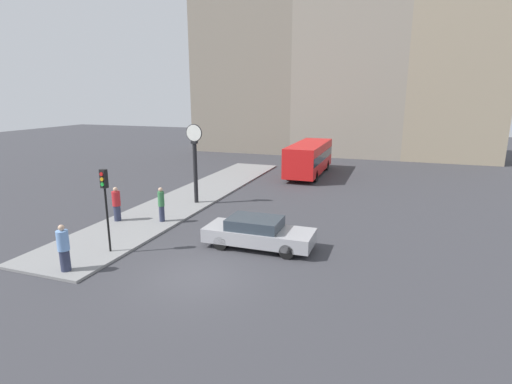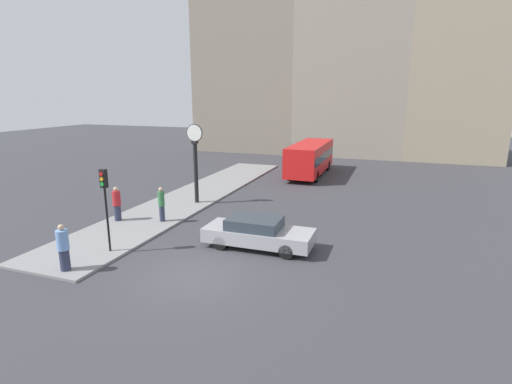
# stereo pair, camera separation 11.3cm
# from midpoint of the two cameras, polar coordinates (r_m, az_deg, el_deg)

# --- Properties ---
(ground_plane) EXTENTS (120.00, 120.00, 0.00)m
(ground_plane) POSITION_cam_midpoint_polar(r_m,az_deg,el_deg) (15.20, -8.62, -11.76)
(ground_plane) COLOR #38383D
(sidewalk_corner) EXTENTS (3.88, 24.90, 0.11)m
(sidewalk_corner) POSITION_cam_midpoint_polar(r_m,az_deg,el_deg) (26.42, -8.95, -0.54)
(sidewalk_corner) COLOR gray
(sidewalk_corner) RESTS_ON ground_plane
(building_row) EXTENTS (32.35, 5.00, 19.77)m
(building_row) POSITION_cam_midpoint_polar(r_m,az_deg,el_deg) (45.05, 10.52, 16.55)
(building_row) COLOR gray
(building_row) RESTS_ON ground_plane
(sedan_car) EXTENTS (4.73, 1.82, 1.33)m
(sedan_car) POSITION_cam_midpoint_polar(r_m,az_deg,el_deg) (17.40, 0.11, -5.81)
(sedan_car) COLOR #9E9EA3
(sedan_car) RESTS_ON ground_plane
(bus_distant) EXTENTS (2.40, 8.28, 2.62)m
(bus_distant) POSITION_cam_midpoint_polar(r_m,az_deg,el_deg) (33.19, 7.50, 4.99)
(bus_distant) COLOR red
(bus_distant) RESTS_ON ground_plane
(traffic_light_near) EXTENTS (0.26, 0.24, 3.49)m
(traffic_light_near) POSITION_cam_midpoint_polar(r_m,az_deg,el_deg) (17.30, -20.93, -0.16)
(traffic_light_near) COLOR black
(traffic_light_near) RESTS_ON sidewalk_corner
(street_clock) EXTENTS (1.03, 0.32, 4.72)m
(street_clock) POSITION_cam_midpoint_polar(r_m,az_deg,el_deg) (24.09, -8.84, 4.47)
(street_clock) COLOR black
(street_clock) RESTS_ON sidewalk_corner
(pedestrian_green_hoodie) EXTENTS (0.32, 0.32, 1.80)m
(pedestrian_green_hoodie) POSITION_cam_midpoint_polar(r_m,az_deg,el_deg) (21.09, -13.52, -1.72)
(pedestrian_green_hoodie) COLOR #2D334C
(pedestrian_green_hoodie) RESTS_ON sidewalk_corner
(pedestrian_blue_stripe) EXTENTS (0.43, 0.43, 1.80)m
(pedestrian_blue_stripe) POSITION_cam_midpoint_polar(r_m,az_deg,el_deg) (16.49, -25.96, -7.24)
(pedestrian_blue_stripe) COLOR #2D334C
(pedestrian_blue_stripe) RESTS_ON sidewalk_corner
(pedestrian_red_top) EXTENTS (0.42, 0.42, 1.79)m
(pedestrian_red_top) POSITION_cam_midpoint_polar(r_m,az_deg,el_deg) (21.86, -19.44, -1.65)
(pedestrian_red_top) COLOR #2D334C
(pedestrian_red_top) RESTS_ON sidewalk_corner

